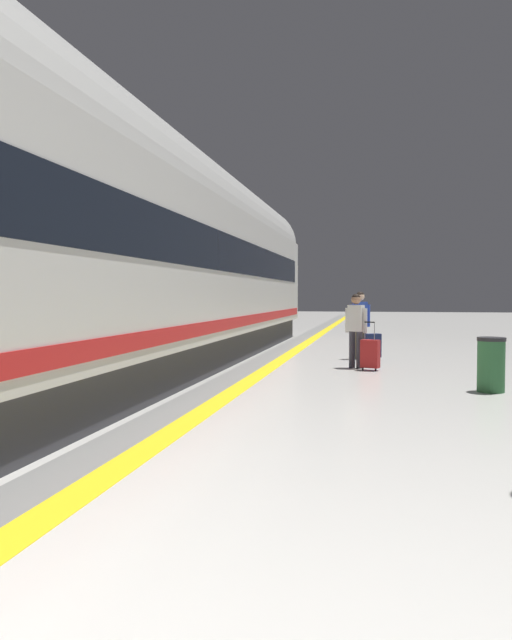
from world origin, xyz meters
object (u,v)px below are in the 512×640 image
at_px(waste_bin, 491,364).
at_px(suitcase_near, 370,354).
at_px(suitcase_mid, 373,346).
at_px(passenger_near, 356,325).
at_px(passenger_mid, 360,320).
at_px(high_speed_train, 46,231).

bearing_deg(waste_bin, suitcase_near, 129.27).
distance_m(suitcase_mid, waste_bin, 5.02).
bearing_deg(passenger_near, suitcase_mid, 79.23).
height_order(suitcase_near, suitcase_mid, suitcase_near).
bearing_deg(passenger_near, waste_bin, -50.27).
bearing_deg(suitcase_mid, suitcase_near, -90.67).
height_order(suitcase_near, passenger_mid, passenger_mid).
bearing_deg(suitcase_near, waste_bin, -50.73).
relative_size(suitcase_near, suitcase_mid, 1.61).
bearing_deg(high_speed_train, passenger_near, 53.94).
xyz_separation_m(high_speed_train, passenger_near, (4.09, 5.62, -1.55)).
height_order(high_speed_train, waste_bin, high_speed_train).
height_order(passenger_mid, waste_bin, passenger_mid).
distance_m(passenger_near, suitcase_mid, 1.94).
relative_size(high_speed_train, suitcase_mid, 50.29).
bearing_deg(passenger_mid, suitcase_near, -82.64).
distance_m(high_speed_train, suitcase_mid, 8.92).
distance_m(high_speed_train, passenger_mid, 8.72).
xyz_separation_m(passenger_near, suitcase_near, (0.32, -0.35, -0.59)).
xyz_separation_m(suitcase_near, suitcase_mid, (0.03, 2.16, -0.01)).
bearing_deg(suitcase_near, high_speed_train, -129.92).
xyz_separation_m(high_speed_train, suitcase_mid, (4.44, 7.43, -2.15)).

